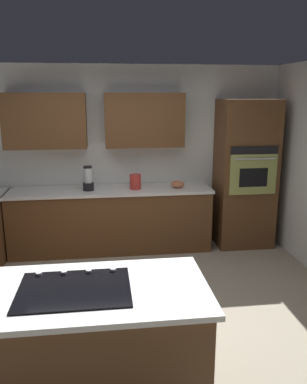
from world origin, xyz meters
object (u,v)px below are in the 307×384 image
object	(u,v)px
wall_oven	(245,174)
blender	(88,180)
cooktop	(75,288)
kettle	(135,182)
mixing_bowl	(178,184)

from	to	relation	value
wall_oven	blender	bearing A→B (deg)	0.86
wall_oven	cooktop	distance (m)	3.65
blender	kettle	xyz separation A→B (m)	(-0.65, -0.00, -0.04)
wall_oven	kettle	world-z (taller)	wall_oven
wall_oven	blender	distance (m)	2.25
blender	cooktop	bearing A→B (deg)	89.98
mixing_bowl	wall_oven	bearing A→B (deg)	-178.06
wall_oven	mixing_bowl	bearing A→B (deg)	1.94
wall_oven	blender	xyz separation A→B (m)	(2.25, 0.03, -0.02)
cooktop	mixing_bowl	distance (m)	3.10
cooktop	blender	distance (m)	2.84
wall_oven	cooktop	world-z (taller)	wall_oven
wall_oven	cooktop	bearing A→B (deg)	51.90
kettle	cooktop	bearing A→B (deg)	77.07
cooktop	blender	world-z (taller)	blender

